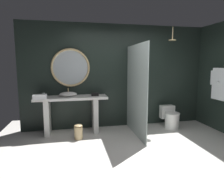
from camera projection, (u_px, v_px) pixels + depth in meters
The scene contains 13 objects.
ground_plane at pixel (144, 160), 3.23m from camera, with size 5.76×5.76×0.00m, color silver.
back_wall_panel at pixel (118, 76), 4.90m from camera, with size 4.80×0.10×2.60m, color #1E2823.
vanity_counter at pixel (72, 109), 4.44m from camera, with size 1.65×0.51×0.87m.
vessel_sink at pixel (68, 94), 4.42m from camera, with size 0.41×0.33×0.18m.
tumbler_cup at pixel (44, 95), 4.32m from camera, with size 0.07×0.07×0.10m, color silver.
tissue_box at pixel (95, 94), 4.49m from camera, with size 0.17×0.11×0.07m, color black.
round_wall_mirror at pixel (71, 68), 4.54m from camera, with size 0.92×0.05×0.92m.
shower_glass_panel at pixel (136, 91), 4.28m from camera, with size 0.02×1.36×2.05m, color silver.
rain_shower_head at pixel (172, 39), 4.57m from camera, with size 0.18×0.18×0.32m.
hanging_bathrobe at pixel (221, 83), 4.40m from camera, with size 0.20×0.62×0.81m.
toilet at pixel (170, 118), 4.86m from camera, with size 0.37×0.56×0.53m.
waste_bin at pixel (78, 132), 4.12m from camera, with size 0.18×0.18×0.33m.
folded_hand_towel at pixel (40, 97), 4.10m from camera, with size 0.29×0.19×0.09m, color white.
Camera 1 is at (-1.15, -2.86, 1.62)m, focal length 30.48 mm.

